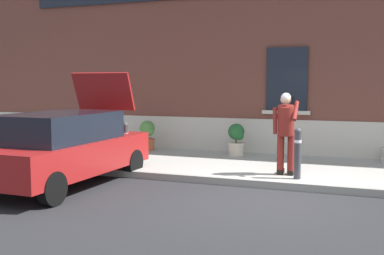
% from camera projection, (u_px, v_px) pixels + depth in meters
% --- Properties ---
extents(ground_plane, '(80.00, 80.00, 0.00)m').
position_uv_depth(ground_plane, '(267.00, 200.00, 8.39)').
color(ground_plane, '#232326').
extents(sidewalk, '(24.00, 3.60, 0.15)m').
position_uv_depth(sidewalk, '(291.00, 169.00, 10.99)').
color(sidewalk, '#99968E').
rests_on(sidewalk, ground).
extents(curb_edge, '(24.00, 0.12, 0.15)m').
position_uv_depth(curb_edge, '(276.00, 185.00, 9.25)').
color(curb_edge, gray).
rests_on(curb_edge, ground).
extents(building_facade, '(24.00, 1.52, 7.50)m').
position_uv_depth(building_facade, '(307.00, 24.00, 12.96)').
color(building_facade, brown).
rests_on(building_facade, ground).
extents(hatchback_car_red, '(1.89, 4.12, 2.34)m').
position_uv_depth(hatchback_car_red, '(64.00, 147.00, 9.50)').
color(hatchback_car_red, maroon).
rests_on(hatchback_car_red, ground).
extents(bollard_near_person, '(0.15, 0.15, 1.04)m').
position_uv_depth(bollard_near_person, '(298.00, 151.00, 9.46)').
color(bollard_near_person, '#333338').
rests_on(bollard_near_person, sidewalk).
extents(bollard_far_left, '(0.15, 0.15, 1.04)m').
position_uv_depth(bollard_far_left, '(125.00, 143.00, 10.82)').
color(bollard_far_left, '#333338').
rests_on(bollard_far_left, sidewalk).
extents(person_on_phone, '(0.51, 0.50, 1.74)m').
position_uv_depth(person_on_phone, '(286.00, 128.00, 9.80)').
color(person_on_phone, maroon).
rests_on(person_on_phone, sidewalk).
extents(planter_terracotta, '(0.44, 0.44, 0.86)m').
position_uv_depth(planter_terracotta, '(148.00, 134.00, 13.54)').
color(planter_terracotta, '#B25B38').
rests_on(planter_terracotta, sidewalk).
extents(planter_cream, '(0.44, 0.44, 0.86)m').
position_uv_depth(planter_cream, '(236.00, 139.00, 12.56)').
color(planter_cream, beige).
rests_on(planter_cream, sidewalk).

